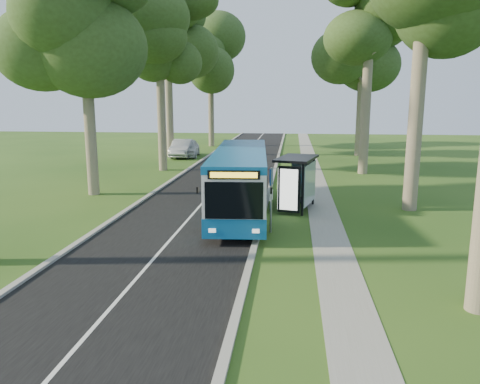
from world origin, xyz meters
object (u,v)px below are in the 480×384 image
object	(u,v)px
bus_stop_sign	(271,193)
bus_shelter	(299,174)
car_silver	(182,148)
car_white	(188,148)
bus	(240,180)
litter_bin	(289,192)

from	to	relation	value
bus_stop_sign	bus_shelter	distance (m)	4.29
bus_shelter	car_silver	bearing A→B (deg)	131.03
car_white	car_silver	bearing A→B (deg)	-139.32
bus	bus_shelter	bearing A→B (deg)	5.87
bus_stop_sign	litter_bin	xyz separation A→B (m)	(0.73, 6.34, -1.22)
bus	car_silver	size ratio (longest dim) A/B	2.31
bus_stop_sign	car_white	distance (m)	27.96
bus	bus_stop_sign	world-z (taller)	bus
bus_shelter	car_silver	world-z (taller)	bus_shelter
litter_bin	car_white	distance (m)	22.42
bus	litter_bin	bearing A→B (deg)	44.29
bus_stop_sign	litter_bin	size ratio (longest dim) A/B	2.72
bus_shelter	bus_stop_sign	bearing A→B (deg)	-93.08
bus	car_silver	xyz separation A→B (m)	(-8.27, 22.19, -0.78)
bus	bus_shelter	world-z (taller)	bus
bus_stop_sign	bus	bearing A→B (deg)	130.49
bus	bus_shelter	xyz separation A→B (m)	(2.95, 0.51, 0.29)
bus_shelter	litter_bin	size ratio (longest dim) A/B	3.36
car_silver	car_white	bearing A→B (deg)	43.85
litter_bin	car_silver	world-z (taller)	car_silver
bus_stop_sign	litter_bin	distance (m)	6.50
car_silver	bus_stop_sign	bearing A→B (deg)	-71.75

